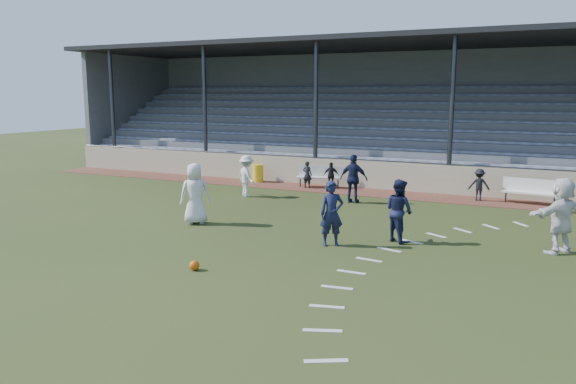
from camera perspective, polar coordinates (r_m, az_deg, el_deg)
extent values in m
plane|color=#293515|center=(14.49, -4.31, -6.62)|extent=(90.00, 90.00, 0.00)
cube|color=#572D22|center=(23.93, 8.32, -0.05)|extent=(34.00, 2.00, 0.02)
cube|color=#B8AC8E|center=(24.82, 9.08, 1.68)|extent=(34.00, 0.18, 1.20)
cube|color=silver|center=(24.90, 3.17, 1.46)|extent=(2.04, 0.84, 0.06)
cube|color=silver|center=(25.06, 3.37, 2.09)|extent=(1.96, 0.51, 0.54)
cylinder|color=#303238|center=(25.09, 1.25, 1.01)|extent=(0.06, 0.06, 0.40)
cylinder|color=#303238|center=(24.81, 5.10, 0.87)|extent=(0.06, 0.06, 0.40)
cube|color=silver|center=(22.88, 23.37, -0.11)|extent=(2.03, 0.61, 0.06)
cube|color=silver|center=(23.06, 23.43, 0.59)|extent=(1.99, 0.28, 0.54)
cylinder|color=#303238|center=(23.05, 21.24, -0.48)|extent=(0.06, 0.06, 0.40)
cylinder|color=#303238|center=(22.81, 25.43, -0.87)|extent=(0.06, 0.06, 0.40)
cylinder|color=yellow|center=(26.47, -3.07, 1.93)|extent=(0.51, 0.51, 0.82)
sphere|color=#BF530B|center=(13.57, -9.50, -7.37)|extent=(0.24, 0.24, 0.24)
imported|color=silver|center=(18.13, -9.41, -0.16)|extent=(1.14, 1.09, 1.97)
imported|color=#141938|center=(15.37, 4.45, -2.20)|extent=(0.78, 0.72, 1.80)
imported|color=#141938|center=(16.06, 11.20, -1.86)|extent=(1.10, 1.04, 1.78)
imported|color=silver|center=(22.75, -4.22, 1.63)|extent=(1.25, 1.11, 1.67)
imported|color=#141938|center=(21.51, 6.68, 1.34)|extent=(1.09, 0.47, 1.85)
imported|color=silver|center=(16.25, 25.99, -2.16)|extent=(1.59, 1.84, 2.00)
imported|color=black|center=(24.69, 1.97, 1.78)|extent=(0.45, 0.31, 1.18)
imported|color=black|center=(24.61, 4.42, 1.69)|extent=(0.72, 0.43, 1.15)
imported|color=black|center=(22.99, 18.84, 0.71)|extent=(0.88, 0.61, 1.24)
cube|color=slate|center=(25.35, 9.44, 1.84)|extent=(34.00, 0.80, 1.20)
cube|color=#8893A5|center=(25.36, 9.55, 3.32)|extent=(33.00, 0.28, 0.10)
cube|color=slate|center=(26.08, 9.95, 2.49)|extent=(34.00, 0.80, 1.60)
cube|color=#8893A5|center=(26.08, 10.06, 4.37)|extent=(33.00, 0.28, 0.10)
cube|color=slate|center=(26.82, 10.43, 3.11)|extent=(34.00, 0.80, 2.00)
cube|color=#8893A5|center=(26.82, 10.55, 5.36)|extent=(33.00, 0.28, 0.10)
cube|color=slate|center=(27.57, 10.88, 3.70)|extent=(34.00, 0.80, 2.40)
cube|color=#8893A5|center=(27.56, 11.02, 6.30)|extent=(33.00, 0.28, 0.10)
cube|color=slate|center=(28.32, 11.31, 4.25)|extent=(34.00, 0.80, 2.80)
cube|color=#8893A5|center=(28.31, 11.46, 7.19)|extent=(33.00, 0.28, 0.10)
cube|color=slate|center=(29.07, 11.72, 4.78)|extent=(34.00, 0.80, 3.20)
cube|color=#8893A5|center=(29.07, 11.89, 8.03)|extent=(33.00, 0.28, 0.10)
cube|color=slate|center=(29.83, 12.11, 5.28)|extent=(34.00, 0.80, 3.60)
cube|color=#8893A5|center=(29.84, 12.29, 8.83)|extent=(33.00, 0.28, 0.10)
cube|color=slate|center=(30.59, 12.48, 5.75)|extent=(34.00, 0.80, 4.00)
cube|color=#8893A5|center=(30.62, 12.67, 9.59)|extent=(33.00, 0.28, 0.10)
cube|color=slate|center=(31.36, 12.83, 6.20)|extent=(34.00, 0.80, 4.40)
cube|color=#8893A5|center=(31.40, 13.04, 10.31)|extent=(33.00, 0.28, 0.10)
cube|color=slate|center=(31.90, 13.15, 8.05)|extent=(34.00, 0.40, 6.40)
cube|color=slate|center=(36.40, -15.39, 8.16)|extent=(0.30, 7.80, 6.40)
cube|color=black|center=(28.19, 11.62, 14.60)|extent=(34.60, 9.00, 0.22)
cylinder|color=#303238|center=(32.30, -17.39, 7.97)|extent=(0.20, 0.20, 6.50)
cylinder|color=#303238|center=(28.56, -8.45, 8.11)|extent=(0.20, 0.20, 6.50)
cylinder|color=#303238|center=(25.69, 2.83, 8.00)|extent=(0.20, 0.20, 6.50)
cylinder|color=#303238|center=(24.01, 16.26, 7.48)|extent=(0.20, 0.20, 6.50)
cylinder|color=#303238|center=(24.74, 9.12, 3.17)|extent=(34.00, 0.05, 0.05)
cube|color=silver|center=(19.48, 22.57, -3.03)|extent=(0.54, 0.61, 0.01)
cube|color=silver|center=(18.77, 19.91, -3.33)|extent=(0.59, 0.56, 0.01)
cube|color=silver|center=(18.00, 17.33, -3.74)|extent=(0.64, 0.51, 0.01)
cube|color=silver|center=(17.17, 14.84, -4.27)|extent=(0.67, 0.44, 0.01)
cube|color=silver|center=(16.28, 12.48, -4.95)|extent=(0.70, 0.37, 0.01)
cube|color=silver|center=(15.34, 10.26, -5.79)|extent=(0.71, 0.29, 0.01)
cube|color=silver|center=(14.37, 8.24, -6.82)|extent=(0.71, 0.21, 0.01)
cube|color=silver|center=(13.35, 6.46, -8.09)|extent=(0.70, 0.12, 0.01)
cube|color=silver|center=(12.32, 5.00, -9.64)|extent=(0.71, 0.21, 0.01)
cube|color=silver|center=(11.27, 3.97, -11.54)|extent=(0.71, 0.29, 0.01)
cube|color=silver|center=(10.22, 3.53, -13.87)|extent=(0.70, 0.37, 0.01)
cube|color=silver|center=(9.19, 3.90, -16.75)|extent=(0.67, 0.44, 0.01)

